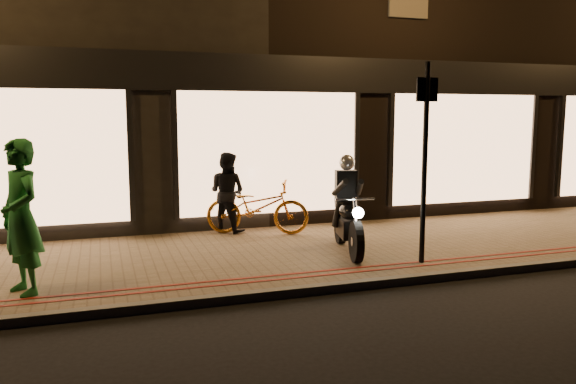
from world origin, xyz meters
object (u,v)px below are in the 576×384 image
object	(u,v)px
bicycle_gold	(257,207)
person_green	(21,217)
motorcycle	(348,215)
sign_post	(425,152)

from	to	relation	value
bicycle_gold	person_green	world-z (taller)	person_green
motorcycle	sign_post	size ratio (longest dim) A/B	0.64
sign_post	person_green	distance (m)	5.60
motorcycle	sign_post	xyz separation A→B (m)	(0.79, -0.99, 1.06)
person_green	sign_post	bearing A→B (deg)	57.03
bicycle_gold	person_green	size ratio (longest dim) A/B	1.00
sign_post	bicycle_gold	distance (m)	3.54
motorcycle	person_green	xyz separation A→B (m)	(-4.76, -0.72, 0.36)
bicycle_gold	person_green	distance (m)	4.53
motorcycle	sign_post	world-z (taller)	sign_post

